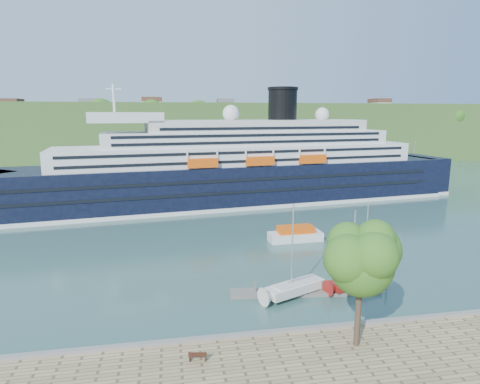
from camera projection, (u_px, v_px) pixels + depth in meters
name	position (u px, v px, depth m)	size (l,w,h in m)	color
ground	(334.00, 336.00, 36.11)	(400.00, 400.00, 0.00)	#315850
far_hillside	(201.00, 132.00, 173.95)	(400.00, 50.00, 24.00)	#365F26
quay_coping	(336.00, 326.00, 35.69)	(220.00, 0.50, 0.30)	slate
cruise_ship	(231.00, 146.00, 87.95)	(114.39, 16.66, 25.69)	black
park_bench	(198.00, 355.00, 30.85)	(1.45, 0.59, 0.93)	#442013
promenade_tree	(360.00, 279.00, 31.97)	(6.93, 6.93, 11.48)	#396A1B
floating_pontoon	(305.00, 292.00, 44.71)	(16.74, 2.05, 0.37)	slate
sailboat_white_near	(296.00, 253.00, 43.10)	(7.76, 2.16, 10.03)	silver
sailboat_red	(356.00, 252.00, 44.95)	(6.92, 1.92, 8.94)	maroon
sailboat_white_far	(369.00, 241.00, 49.39)	(6.67, 1.85, 8.61)	silver
tender_launch	(295.00, 233.00, 63.28)	(8.57, 2.93, 2.37)	#ED540D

